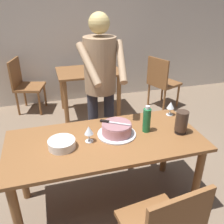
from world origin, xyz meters
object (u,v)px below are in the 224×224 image
(cake_on_platter, at_px, (117,129))
(wine_glass_far, at_px, (171,106))
(main_dining_table, at_px, (106,150))
(background_chair_1, at_px, (25,84))
(hurricane_lamp, at_px, (181,122))
(plate_stack, at_px, (62,144))
(water_bottle, at_px, (147,120))
(cake_knife, at_px, (109,122))
(person_cutting_cake, at_px, (101,80))
(wine_glass_near, at_px, (89,131))
(background_chair_0, at_px, (162,81))
(background_table, at_px, (89,80))

(cake_on_platter, height_order, wine_glass_far, wine_glass_far)
(main_dining_table, xyz_separation_m, background_chair_1, (-0.78, 2.40, -0.14))
(wine_glass_far, height_order, hurricane_lamp, hurricane_lamp)
(plate_stack, xyz_separation_m, wine_glass_far, (1.11, 0.28, 0.07))
(water_bottle, bearing_deg, background_chair_1, 116.18)
(background_chair_1, bearing_deg, cake_knife, -70.26)
(person_cutting_cake, bearing_deg, cake_on_platter, -89.09)
(wine_glass_near, xyz_separation_m, background_chair_1, (-0.64, 2.39, -0.36))
(background_chair_1, bearing_deg, background_chair_0, -12.44)
(wine_glass_near, bearing_deg, background_chair_0, 49.28)
(wine_glass_far, height_order, background_chair_0, background_chair_0)
(main_dining_table, relative_size, plate_stack, 7.59)
(main_dining_table, distance_m, plate_stack, 0.40)
(hurricane_lamp, distance_m, person_cutting_cake, 0.90)
(cake_knife, distance_m, water_bottle, 0.34)
(background_chair_1, bearing_deg, wine_glass_near, -75.07)
(hurricane_lamp, bearing_deg, plate_stack, 176.85)
(wine_glass_far, distance_m, water_bottle, 0.43)
(background_chair_1, bearing_deg, person_cutting_cake, -63.99)
(water_bottle, height_order, background_chair_0, water_bottle)
(hurricane_lamp, distance_m, background_chair_0, 2.17)
(plate_stack, distance_m, background_chair_1, 2.47)
(main_dining_table, bearing_deg, wine_glass_near, 176.74)
(cake_knife, relative_size, plate_stack, 1.09)
(hurricane_lamp, relative_size, background_table, 0.21)
(wine_glass_near, xyz_separation_m, person_cutting_cake, (0.24, 0.58, 0.22))
(main_dining_table, relative_size, water_bottle, 6.68)
(main_dining_table, bearing_deg, cake_on_platter, 23.25)
(cake_on_platter, xyz_separation_m, water_bottle, (0.27, -0.02, 0.06))
(plate_stack, bearing_deg, water_bottle, 4.01)
(plate_stack, xyz_separation_m, wine_glass_near, (0.23, 0.03, 0.07))
(main_dining_table, xyz_separation_m, wine_glass_near, (-0.14, 0.01, 0.22))
(background_table, xyz_separation_m, background_chair_0, (1.24, -0.13, -0.09))
(cake_on_platter, relative_size, background_chair_1, 0.38)
(hurricane_lamp, relative_size, background_chair_1, 0.23)
(wine_glass_near, distance_m, wine_glass_far, 0.92)
(cake_on_platter, bearing_deg, hurricane_lamp, -12.75)
(cake_on_platter, bearing_deg, water_bottle, -3.20)
(background_chair_0, height_order, background_chair_1, same)
(background_table, bearing_deg, cake_on_platter, -93.83)
(person_cutting_cake, bearing_deg, background_table, 84.39)
(cake_knife, bearing_deg, water_bottle, -9.18)
(cake_knife, bearing_deg, main_dining_table, -120.64)
(plate_stack, distance_m, water_bottle, 0.76)
(plate_stack, height_order, background_table, plate_stack)
(wine_glass_near, height_order, person_cutting_cake, person_cutting_cake)
(cake_on_platter, xyz_separation_m, person_cutting_cake, (-0.01, 0.54, 0.27))
(plate_stack, bearing_deg, wine_glass_far, 14.30)
(plate_stack, bearing_deg, cake_on_platter, 8.04)
(plate_stack, xyz_separation_m, background_chair_0, (1.86, 1.92, -0.29))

